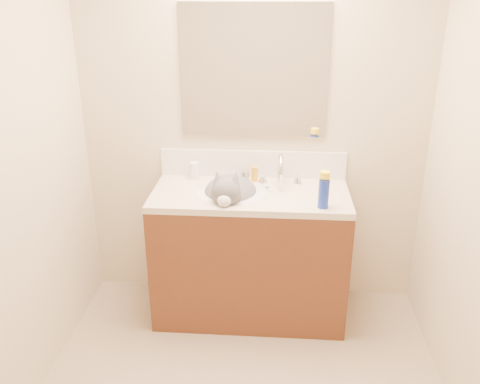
% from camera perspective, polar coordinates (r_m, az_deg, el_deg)
% --- Properties ---
extents(room_shell, '(2.24, 2.54, 2.52)m').
position_cam_1_polar(room_shell, '(1.96, -0.25, 6.01)').
color(room_shell, beige).
rests_on(room_shell, ground).
extents(vanity_cabinet, '(1.20, 0.55, 0.82)m').
position_cam_1_polar(vanity_cabinet, '(3.29, 1.12, -7.28)').
color(vanity_cabinet, '#522915').
rests_on(vanity_cabinet, ground).
extents(counter_slab, '(1.20, 0.55, 0.04)m').
position_cam_1_polar(counter_slab, '(3.09, 1.18, -0.36)').
color(counter_slab, beige).
rests_on(counter_slab, vanity_cabinet).
extents(basin, '(0.45, 0.36, 0.14)m').
position_cam_1_polar(basin, '(3.10, -1.08, -1.37)').
color(basin, silver).
rests_on(basin, vanity_cabinet).
extents(faucet, '(0.28, 0.20, 0.21)m').
position_cam_1_polar(faucet, '(3.18, 4.57, 2.27)').
color(faucet, silver).
rests_on(faucet, counter_slab).
extents(cat, '(0.38, 0.48, 0.35)m').
position_cam_1_polar(cat, '(3.08, -1.13, -0.36)').
color(cat, '#504E50').
rests_on(cat, basin).
extents(backsplash, '(1.20, 0.02, 0.18)m').
position_cam_1_polar(backsplash, '(3.30, 1.44, 3.17)').
color(backsplash, silver).
rests_on(backsplash, counter_slab).
extents(mirror, '(0.90, 0.02, 0.80)m').
position_cam_1_polar(mirror, '(3.15, 1.55, 13.34)').
color(mirror, white).
rests_on(mirror, room_shell).
extents(pill_bottle, '(0.06, 0.06, 0.11)m').
position_cam_1_polar(pill_bottle, '(3.30, -5.13, 2.42)').
color(pill_bottle, white).
rests_on(pill_bottle, counter_slab).
extents(pill_label, '(0.06, 0.06, 0.04)m').
position_cam_1_polar(pill_label, '(3.30, -5.12, 2.22)').
color(pill_label, '#FF5A2A').
rests_on(pill_label, pill_bottle).
extents(silver_jar, '(0.06, 0.06, 0.06)m').
position_cam_1_polar(silver_jar, '(3.27, 0.56, 1.89)').
color(silver_jar, '#B7B7BC').
rests_on(silver_jar, counter_slab).
extents(amber_bottle, '(0.04, 0.04, 0.10)m').
position_cam_1_polar(amber_bottle, '(3.24, 1.66, 2.04)').
color(amber_bottle, orange).
rests_on(amber_bottle, counter_slab).
extents(toothbrush, '(0.08, 0.12, 0.01)m').
position_cam_1_polar(toothbrush, '(3.14, 3.13, 0.46)').
color(toothbrush, white).
rests_on(toothbrush, counter_slab).
extents(toothbrush_head, '(0.03, 0.03, 0.02)m').
position_cam_1_polar(toothbrush_head, '(3.14, 3.13, 0.50)').
color(toothbrush_head, '#5B9DC1').
rests_on(toothbrush_head, counter_slab).
extents(spray_can, '(0.06, 0.06, 0.17)m').
position_cam_1_polar(spray_can, '(2.89, 9.37, -0.21)').
color(spray_can, '#1830A8').
rests_on(spray_can, counter_slab).
extents(spray_cap, '(0.06, 0.06, 0.04)m').
position_cam_1_polar(spray_cap, '(2.84, 9.51, 1.93)').
color(spray_cap, yellow).
rests_on(spray_cap, spray_can).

